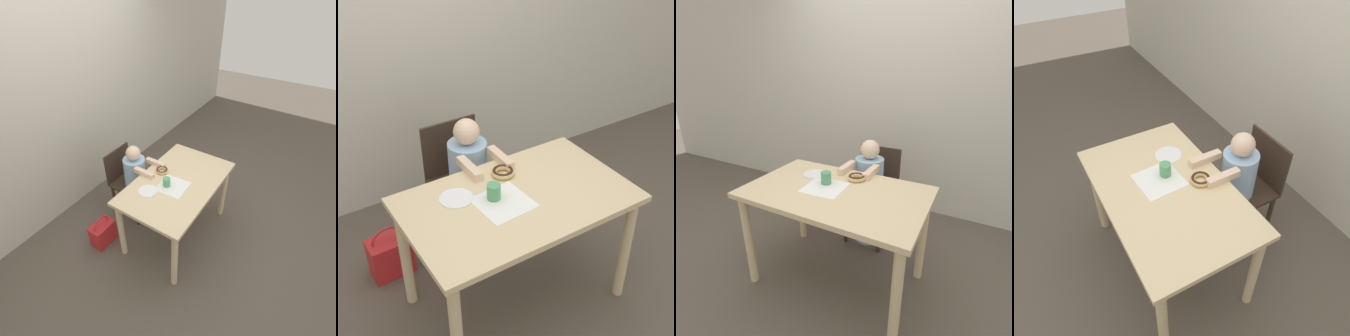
% 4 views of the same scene
% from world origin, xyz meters
% --- Properties ---
extents(ground_plane, '(12.00, 12.00, 0.00)m').
position_xyz_m(ground_plane, '(0.00, 0.00, 0.00)').
color(ground_plane, brown).
extents(wall_back, '(8.00, 0.05, 2.50)m').
position_xyz_m(wall_back, '(0.00, 1.36, 1.25)').
color(wall_back, beige).
rests_on(wall_back, ground_plane).
extents(dining_table, '(1.20, 0.74, 0.75)m').
position_xyz_m(dining_table, '(0.00, 0.00, 0.64)').
color(dining_table, beige).
rests_on(dining_table, ground_plane).
extents(chair, '(0.38, 0.42, 0.84)m').
position_xyz_m(chair, '(0.01, 0.67, 0.45)').
color(chair, '#38281E').
rests_on(chair, ground_plane).
extents(child_figure, '(0.25, 0.45, 0.96)m').
position_xyz_m(child_figure, '(0.01, 0.55, 0.48)').
color(child_figure, '#99BCE0').
rests_on(child_figure, ground_plane).
extents(donut, '(0.13, 0.13, 0.04)m').
position_xyz_m(donut, '(0.05, 0.22, 0.77)').
color(donut, '#DBB270').
rests_on(donut, dining_table).
extents(napkin, '(0.28, 0.28, 0.00)m').
position_xyz_m(napkin, '(-0.09, 0.00, 0.75)').
color(napkin, white).
rests_on(napkin, dining_table).
extents(handbag, '(0.26, 0.16, 0.37)m').
position_xyz_m(handbag, '(-0.55, 0.60, 0.14)').
color(handbag, red).
rests_on(handbag, ground_plane).
extents(cup, '(0.07, 0.07, 0.09)m').
position_xyz_m(cup, '(-0.11, 0.06, 0.79)').
color(cup, '#519E66').
rests_on(cup, dining_table).
extents(plate, '(0.18, 0.18, 0.01)m').
position_xyz_m(plate, '(-0.27, 0.16, 0.75)').
color(plate, white).
rests_on(plate, dining_table).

